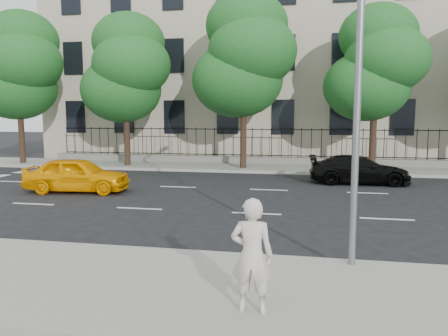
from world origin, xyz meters
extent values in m
plane|color=black|center=(0.00, 0.00, 0.00)|extent=(120.00, 120.00, 0.00)
cube|color=gray|center=(0.00, -4.00, 0.07)|extent=(60.00, 4.00, 0.15)
cube|color=gray|center=(0.00, 14.00, 0.07)|extent=(60.00, 4.00, 0.15)
cube|color=#B7A991|center=(0.00, 23.00, 9.00)|extent=(34.00, 12.00, 18.00)
cube|color=slate|center=(0.00, 15.70, 0.35)|extent=(30.00, 0.50, 0.40)
cube|color=black|center=(0.00, 15.70, 0.65)|extent=(28.80, 0.05, 0.05)
cube|color=black|center=(0.00, 15.70, 2.25)|extent=(28.80, 0.05, 0.05)
cylinder|color=slate|center=(2.50, -2.30, 4.15)|extent=(0.14, 0.14, 8.00)
cylinder|color=#382619|center=(-16.00, 13.20, 1.72)|extent=(0.36, 0.36, 3.15)
ellipsoid|color=#1C5522|center=(-16.40, 13.50, 4.86)|extent=(4.94, 4.94, 4.06)
ellipsoid|color=#1C5522|center=(-15.50, 13.00, 6.29)|extent=(4.68, 4.68, 3.85)
ellipsoid|color=#1C5522|center=(-15.90, 13.60, 7.72)|extent=(4.42, 4.42, 3.64)
cylinder|color=#382619|center=(-9.00, 13.20, 1.64)|extent=(0.36, 0.36, 2.97)
ellipsoid|color=#1C5522|center=(-9.40, 13.50, 4.62)|extent=(4.75, 4.75, 3.90)
ellipsoid|color=#1C5522|center=(-8.50, 13.00, 6.00)|extent=(4.50, 4.50, 3.70)
ellipsoid|color=#1C5522|center=(-8.90, 13.60, 7.38)|extent=(4.25, 4.25, 3.50)
cylinder|color=#382619|center=(-2.00, 13.20, 1.81)|extent=(0.36, 0.36, 3.32)
ellipsoid|color=#1C5522|center=(-2.40, 13.50, 5.09)|extent=(5.13, 5.13, 4.21)
ellipsoid|color=#1C5522|center=(-1.50, 13.00, 6.58)|extent=(4.86, 4.86, 4.00)
ellipsoid|color=#1C5522|center=(-1.90, 13.60, 8.06)|extent=(4.59, 4.59, 3.78)
cylinder|color=#382619|center=(5.00, 13.20, 1.69)|extent=(0.36, 0.36, 3.08)
ellipsoid|color=#1C5522|center=(4.60, 13.50, 4.67)|extent=(4.56, 4.56, 3.74)
ellipsoid|color=#1C5522|center=(5.50, 13.00, 5.99)|extent=(4.32, 4.32, 3.55)
ellipsoid|color=#1C5522|center=(5.10, 13.60, 7.31)|extent=(4.08, 4.08, 3.36)
imported|color=#FFA300|center=(-7.69, 5.04, 0.72)|extent=(4.38, 2.15, 1.44)
imported|color=black|center=(3.93, 9.46, 0.65)|extent=(4.55, 1.94, 1.31)
imported|color=beige|center=(0.76, -4.82, 1.05)|extent=(0.65, 0.43, 1.79)
camera|label=1|loc=(1.55, -11.23, 3.19)|focal=35.00mm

